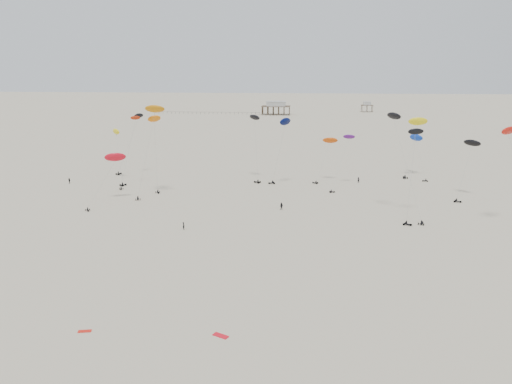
# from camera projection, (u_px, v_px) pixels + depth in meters

# --- Properties ---
(ground_plane) EXTENTS (900.00, 900.00, 0.00)m
(ground_plane) POSITION_uv_depth(u_px,v_px,m) (279.00, 146.00, 224.29)
(ground_plane) COLOR #C1B499
(pavilion_main) EXTENTS (21.00, 13.00, 9.80)m
(pavilion_main) POSITION_uv_depth(u_px,v_px,m) (276.00, 109.00, 368.92)
(pavilion_main) COLOR brown
(pavilion_main) RESTS_ON ground
(pavilion_small) EXTENTS (9.00, 7.00, 8.00)m
(pavilion_small) POSITION_uv_depth(u_px,v_px,m) (367.00, 107.00, 391.65)
(pavilion_small) COLOR brown
(pavilion_small) RESTS_ON ground
(pier_fence) EXTENTS (80.20, 0.20, 1.50)m
(pier_fence) POSITION_uv_depth(u_px,v_px,m) (207.00, 113.00, 374.53)
(pier_fence) COLOR black
(pier_fence) RESTS_ON ground
(rig_0) EXTENTS (4.01, 6.50, 21.89)m
(rig_0) POSITION_uv_depth(u_px,v_px,m) (155.00, 132.00, 139.95)
(rig_0) COLOR black
(rig_0) RESTS_ON ground
(rig_1) EXTENTS (9.12, 8.00, 20.14)m
(rig_1) POSITION_uv_depth(u_px,v_px,m) (131.00, 136.00, 165.29)
(rig_1) COLOR black
(rig_1) RESTS_ON ground
(rig_2) EXTENTS (4.34, 12.45, 21.53)m
(rig_2) POSITION_uv_depth(u_px,v_px,m) (130.00, 146.00, 148.62)
(rig_2) COLOR black
(rig_2) RESTS_ON ground
(rig_4) EXTENTS (8.62, 14.53, 18.29)m
(rig_4) POSITION_uv_depth(u_px,v_px,m) (118.00, 147.00, 155.60)
(rig_4) COLOR black
(rig_4) RESTS_ON ground
(rig_5) EXTENTS (6.75, 16.38, 16.71)m
(rig_5) POSITION_uv_depth(u_px,v_px,m) (113.00, 161.00, 133.27)
(rig_5) COLOR black
(rig_5) RESTS_ON ground
(rig_6) EXTENTS (6.08, 14.02, 22.16)m
(rig_6) POSITION_uv_depth(u_px,v_px,m) (413.00, 160.00, 117.44)
(rig_6) COLOR black
(rig_6) RESTS_ON ground
(rig_7) EXTENTS (7.34, 10.77, 25.23)m
(rig_7) POSITION_uv_depth(u_px,v_px,m) (153.00, 120.00, 136.15)
(rig_7) COLOR black
(rig_7) RESTS_ON ground
(rig_8) EXTENTS (5.47, 13.02, 20.85)m
(rig_8) POSITION_uv_depth(u_px,v_px,m) (255.00, 133.00, 157.42)
(rig_8) COLOR black
(rig_8) RESTS_ON ground
(rig_9) EXTENTS (4.73, 16.71, 16.93)m
(rig_9) POSITION_uv_depth(u_px,v_px,m) (417.00, 141.00, 165.07)
(rig_9) COLOR black
(rig_9) RESTS_ON ground
(rig_10) EXTENTS (8.13, 14.89, 19.31)m
(rig_10) POSITION_uv_depth(u_px,v_px,m) (345.00, 149.00, 148.95)
(rig_10) COLOR black
(rig_10) RESTS_ON ground
(rig_11) EXTENTS (7.05, 5.44, 20.15)m
(rig_11) POSITION_uv_depth(u_px,v_px,m) (283.00, 132.00, 150.22)
(rig_11) COLOR black
(rig_11) RESTS_ON ground
(rig_12) EXTENTS (9.10, 13.08, 17.05)m
(rig_12) POSITION_uv_depth(u_px,v_px,m) (470.00, 152.00, 136.39)
(rig_12) COLOR black
(rig_12) RESTS_ON ground
(rig_13) EXTENTS (8.20, 8.19, 19.32)m
(rig_13) POSITION_uv_depth(u_px,v_px,m) (416.00, 128.00, 160.77)
(rig_13) COLOR black
(rig_13) RESTS_ON ground
(rig_14) EXTENTS (8.61, 16.90, 26.11)m
(rig_14) POSITION_uv_depth(u_px,v_px,m) (400.00, 139.00, 119.55)
(rig_14) COLOR black
(rig_14) RESTS_ON ground
(rig_15) EXTENTS (7.83, 8.71, 14.32)m
(rig_15) POSITION_uv_depth(u_px,v_px,m) (328.00, 147.00, 155.67)
(rig_15) COLOR black
(rig_15) RESTS_ON ground
(spectator_0) EXTENTS (0.83, 0.88, 2.01)m
(spectator_0) POSITION_uv_depth(u_px,v_px,m) (184.00, 229.00, 110.30)
(spectator_0) COLOR black
(spectator_0) RESTS_ON ground
(spectator_1) EXTENTS (1.22, 1.14, 2.18)m
(spectator_1) POSITION_uv_depth(u_px,v_px,m) (281.00, 210.00, 125.32)
(spectator_1) COLOR black
(spectator_1) RESTS_ON ground
(spectator_2) EXTENTS (1.35, 1.20, 2.03)m
(spectator_2) POSITION_uv_depth(u_px,v_px,m) (69.00, 183.00, 153.55)
(spectator_2) COLOR black
(spectator_2) RESTS_ON ground
(spectator_3) EXTENTS (0.92, 0.83, 2.10)m
(spectator_3) POSITION_uv_depth(u_px,v_px,m) (358.00, 183.00, 154.35)
(spectator_3) COLOR black
(spectator_3) RESTS_ON ground
(grounded_kite_a) EXTENTS (2.37, 1.77, 0.08)m
(grounded_kite_a) POSITION_uv_depth(u_px,v_px,m) (221.00, 336.00, 66.79)
(grounded_kite_a) COLOR red
(grounded_kite_a) RESTS_ON ground
(grounded_kite_b) EXTENTS (1.90, 1.05, 0.07)m
(grounded_kite_b) POSITION_uv_depth(u_px,v_px,m) (85.00, 331.00, 67.93)
(grounded_kite_b) COLOR red
(grounded_kite_b) RESTS_ON ground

